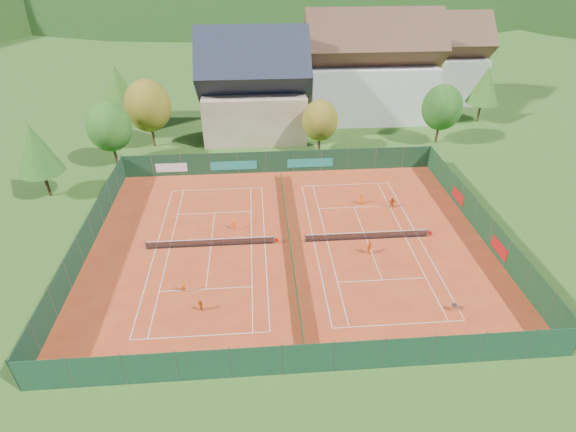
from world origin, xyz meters
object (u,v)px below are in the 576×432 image
Objects in this scene: chalet at (254,91)px; player_right_far_a at (361,199)px; player_left_mid at (201,306)px; hotel_block_a at (370,72)px; player_right_far_b at (392,203)px; hotel_block_b at (435,63)px; player_right_near at (369,248)px; ball_hopper at (455,306)px; player_left_near at (183,286)px; player_left_far at (234,225)px.

chalet reaches higher than player_right_far_a.
player_right_far_a is (17.12, 16.32, 0.04)m from player_left_mid.
hotel_block_a is 17.07× the size of player_right_far_b.
hotel_block_a is at bearing -96.45° from player_right_far_b.
chalet is at bearing -157.01° from hotel_block_b.
player_left_mid is 17.21m from player_right_near.
player_left_mid is (-21.16, 1.51, 0.05)m from ball_hopper.
player_right_near is 1.19× the size of player_right_far_a.
player_left_near is 25.54m from player_right_far_b.
hotel_block_b is 42.30m from player_right_far_b.
ball_hopper is at bearing 34.69° from player_left_mid.
ball_hopper is 21.22m from player_left_mid.
player_right_far_a is (18.82, 13.79, -0.03)m from player_left_near.
player_right_far_b is (22.16, 12.70, -0.04)m from player_left_near.
ball_hopper is (15.99, -40.69, -6.07)m from chalet.
player_right_far_b is (20.46, 15.24, 0.03)m from player_left_mid.
player_left_far is at bearing 116.98° from player_left_mid.
player_right_far_b is (-0.70, 16.75, 0.08)m from ball_hopper.
chalet is at bearing 121.26° from player_left_mid.
player_right_far_a is at bearing 31.67° from player_right_near.
hotel_block_b is at bearing -129.28° from player_right_far_a.
hotel_block_b is at bearing 55.08° from player_left_near.
player_left_far is at bearing 69.39° from player_left_near.
player_right_far_b is (15.28, -23.94, -5.99)m from chalet.
hotel_block_b is 12.82× the size of player_left_near.
player_right_near is at bearing 16.85° from player_left_near.
hotel_block_b reaches higher than player_left_mid.
chalet is 26.47m from player_right_far_a.
player_left_far reaches higher than ball_hopper.
player_left_mid is 0.79× the size of player_right_near.
hotel_block_b reaches higher than ball_hopper.
ball_hopper is (-17.01, -54.69, -6.06)m from hotel_block_b.
hotel_block_b reaches higher than player_right_far_a.
chalet is 12.58× the size of player_right_far_a.
player_left_near reaches higher than player_left_far.
player_left_near is (-6.88, -36.64, -5.95)m from chalet.
hotel_block_a is 40.13m from player_left_far.
player_right_far_b is at bearing 92.41° from ball_hopper.
player_left_near reaches higher than player_right_far_b.
hotel_block_b is 13.41× the size of player_right_far_a.
player_right_far_b is at bearing -57.44° from chalet.
hotel_block_b is at bearing 13.64° from player_right_near.
player_right_far_a is at bearing 82.42° from player_left_mid.
ball_hopper is at bearing -68.55° from chalet.
player_left_near is (-39.88, -50.64, -5.95)m from hotel_block_b.
player_left_far is (4.22, 9.53, -0.04)m from player_left_near.
player_left_far is 0.83× the size of player_right_near.
hotel_block_b reaches higher than player_left_near.
hotel_block_a is 30.46m from player_right_far_a.
player_right_near is 1.21× the size of player_right_far_b.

